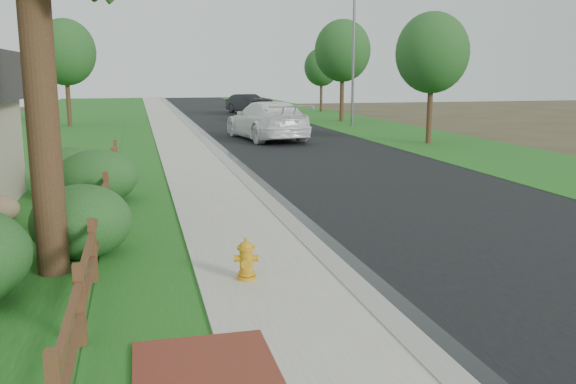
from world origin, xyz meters
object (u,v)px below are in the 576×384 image
object	(u,v)px
fire_hydrant	(246,260)
ranch_fence	(104,202)
white_suv	(267,120)
dark_car_mid	(262,109)
streetlight	(351,52)

from	to	relation	value
fire_hydrant	ranch_fence	bearing A→B (deg)	119.66
ranch_fence	white_suv	world-z (taller)	white_suv
ranch_fence	fire_hydrant	xyz separation A→B (m)	(2.38, -4.18, -0.21)
white_suv	dark_car_mid	xyz separation A→B (m)	(2.22, 11.99, -0.09)
fire_hydrant	streetlight	world-z (taller)	streetlight
white_suv	streetlight	distance (m)	9.84
ranch_fence	dark_car_mid	xyz separation A→B (m)	(9.43, 29.11, 0.28)
white_suv	dark_car_mid	distance (m)	12.20
ranch_fence	white_suv	distance (m)	18.58
fire_hydrant	streetlight	distance (m)	30.12
white_suv	fire_hydrant	bearing A→B (deg)	69.21
white_suv	dark_car_mid	world-z (taller)	white_suv
dark_car_mid	streetlight	size ratio (longest dim) A/B	0.63
ranch_fence	fire_hydrant	size ratio (longest dim) A/B	24.93
fire_hydrant	dark_car_mid	distance (m)	34.03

